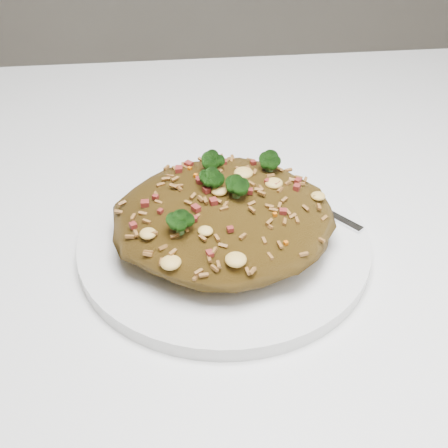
{
  "coord_description": "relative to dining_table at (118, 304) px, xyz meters",
  "views": [
    {
      "loc": [
        0.06,
        -0.47,
        1.13
      ],
      "look_at": [
        0.11,
        -0.03,
        0.78
      ],
      "focal_mm": 50.0,
      "sensor_mm": 36.0,
      "label": 1
    }
  ],
  "objects": [
    {
      "name": "fried_rice",
      "position": [
        0.11,
        -0.03,
        0.13
      ],
      "size": [
        0.2,
        0.18,
        0.07
      ],
      "color": "brown",
      "rests_on": "plate"
    },
    {
      "name": "fork",
      "position": [
        0.19,
        0.02,
        0.11
      ],
      "size": [
        0.12,
        0.13,
        0.0
      ],
      "rotation": [
        0.0,
        0.0,
        -0.88
      ],
      "color": "silver",
      "rests_on": "plate"
    },
    {
      "name": "dining_table",
      "position": [
        0.0,
        0.0,
        0.0
      ],
      "size": [
        1.2,
        0.8,
        0.75
      ],
      "color": "white",
      "rests_on": "ground"
    },
    {
      "name": "plate",
      "position": [
        0.11,
        -0.03,
        0.1
      ],
      "size": [
        0.27,
        0.27,
        0.01
      ],
      "primitive_type": "cylinder",
      "color": "white",
      "rests_on": "dining_table"
    }
  ]
}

